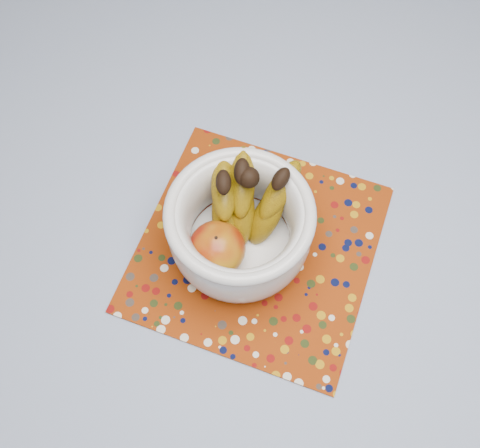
# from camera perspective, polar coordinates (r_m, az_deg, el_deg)

# --- Properties ---
(table) EXTENTS (1.20, 1.20, 0.75)m
(table) POSITION_cam_1_polar(r_m,az_deg,el_deg) (1.02, 6.66, -4.45)
(table) COLOR brown
(table) RESTS_ON ground
(tablecloth) EXTENTS (1.32, 1.32, 0.01)m
(tablecloth) POSITION_cam_1_polar(r_m,az_deg,el_deg) (0.94, 7.18, -2.68)
(tablecloth) COLOR slate
(tablecloth) RESTS_ON table
(placemat) EXTENTS (0.47, 0.47, 0.00)m
(placemat) POSITION_cam_1_polar(r_m,az_deg,el_deg) (0.93, 1.73, -2.41)
(placemat) COLOR maroon
(placemat) RESTS_ON tablecloth
(fruit_bowl) EXTENTS (0.24, 0.24, 0.17)m
(fruit_bowl) POSITION_cam_1_polar(r_m,az_deg,el_deg) (0.86, 0.26, 0.33)
(fruit_bowl) COLOR silver
(fruit_bowl) RESTS_ON placemat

